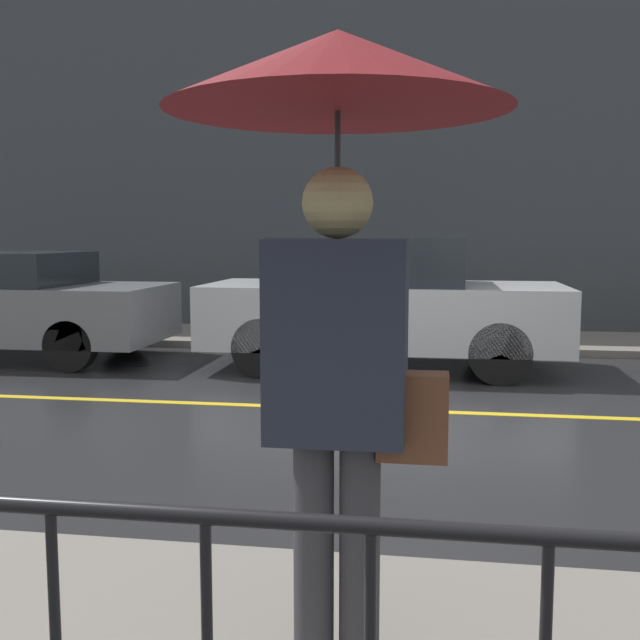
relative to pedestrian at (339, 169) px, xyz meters
The scene contains 7 objects.
ground_plane 4.95m from the pedestrian, 89.43° to the left, with size 80.00×80.00×0.00m, color #262628.
sidewalk_far 9.33m from the pedestrian, 89.71° to the left, with size 28.00×2.10×0.11m.
lane_marking 4.95m from the pedestrian, 89.43° to the left, with size 25.20×0.12×0.01m.
building_storefront 10.44m from the pedestrian, 89.75° to the left, with size 28.00×0.30×6.67m.
pedestrian is the anchor object (origin of this frame).
car_grey 8.85m from the pedestrian, 128.77° to the left, with size 4.30×1.87×1.45m.
car_silver 6.94m from the pedestrian, 93.17° to the left, with size 4.43×1.85×1.65m.
Camera 1 is at (0.29, -7.07, 1.68)m, focal length 42.00 mm.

